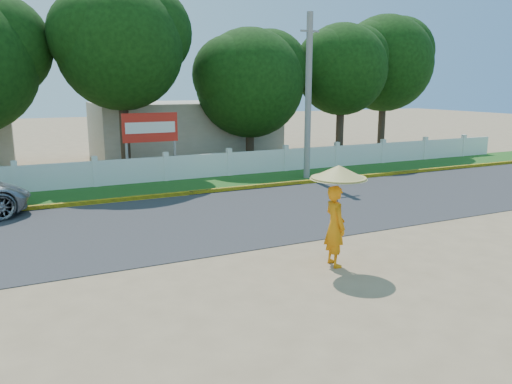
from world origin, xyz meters
TOP-DOWN VIEW (x-y plane):
  - ground at (0.00, 0.00)m, footprint 120.00×120.00m
  - road at (0.00, 4.50)m, footprint 60.00×7.00m
  - grass_verge at (0.00, 9.75)m, footprint 60.00×3.50m
  - curb at (0.00, 8.05)m, footprint 40.00×0.18m
  - fence at (0.00, 11.20)m, footprint 40.00×0.10m
  - building_near at (3.00, 18.00)m, footprint 10.00×6.00m
  - utility_pole at (5.96, 9.13)m, footprint 0.28×0.28m
  - monk_with_parasol at (0.74, -0.76)m, footprint 1.31×1.31m
  - billboard at (-0.36, 12.30)m, footprint 2.50×0.13m
  - tree_row at (1.07, 14.02)m, footprint 35.76×7.48m

SIDE VIEW (x-z plane):
  - ground at x=0.00m, z-range 0.00..0.00m
  - road at x=0.00m, z-range 0.00..0.02m
  - grass_verge at x=0.00m, z-range 0.00..0.03m
  - curb at x=0.00m, z-range 0.00..0.16m
  - fence at x=0.00m, z-range 0.00..1.10m
  - monk_with_parasol at x=0.74m, z-range 0.36..2.75m
  - building_near at x=3.00m, z-range 0.00..3.20m
  - billboard at x=-0.36m, z-range 0.67..3.62m
  - utility_pole at x=5.96m, z-range 0.00..7.23m
  - tree_row at x=1.07m, z-range 0.66..9.33m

